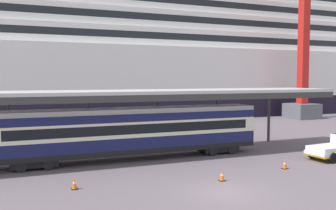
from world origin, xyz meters
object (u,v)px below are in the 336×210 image
traffic_cone_near (74,184)px  traffic_cone_mid (285,164)px  dockside_crane (307,5)px  train_carriage (134,131)px  traffic_cone_far (222,176)px

traffic_cone_near → traffic_cone_mid: 14.58m
traffic_cone_near → dockside_crane: 50.52m
train_carriage → traffic_cone_near: 8.58m
train_carriage → traffic_cone_near: (-5.44, -6.34, -1.98)m
train_carriage → traffic_cone_mid: 11.64m
train_carriage → dockside_crane: (34.36, 19.14, 15.88)m
train_carriage → traffic_cone_near: train_carriage is taller
traffic_cone_mid → traffic_cone_far: (-5.73, -1.04, 0.00)m
traffic_cone_near → dockside_crane: bearing=32.6°
train_carriage → traffic_cone_far: bearing=-66.9°
dockside_crane → traffic_cone_mid: bearing=-134.0°
traffic_cone_mid → dockside_crane: size_ratio=0.01×
traffic_cone_near → traffic_cone_far: size_ratio=0.99×
traffic_cone_mid → traffic_cone_far: bearing=-169.7°
train_carriage → traffic_cone_far: 8.90m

